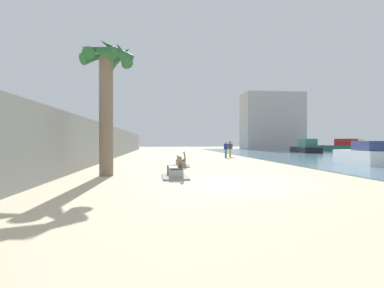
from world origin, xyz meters
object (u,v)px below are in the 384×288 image
(boat_far_right, at_px, (306,148))
(bench_far, at_px, (181,163))
(bench_near, at_px, (175,172))
(boat_distant, at_px, (365,155))
(person_standing, at_px, (226,148))
(boat_mid_bay, at_px, (355,146))
(boat_outer, at_px, (341,147))
(palm_tree, at_px, (107,80))
(person_walking, at_px, (230,148))

(boat_far_right, bearing_deg, bench_far, -133.33)
(bench_near, distance_m, boat_distant, 15.16)
(person_standing, bearing_deg, boat_mid_bay, 39.05)
(boat_mid_bay, height_order, boat_far_right, boat_mid_bay)
(boat_outer, bearing_deg, palm_tree, -136.52)
(boat_mid_bay, bearing_deg, bench_near, -132.86)
(person_standing, relative_size, boat_mid_bay, 0.33)
(bench_far, distance_m, boat_mid_bay, 52.47)
(person_walking, xyz_separation_m, boat_distant, (7.35, -9.91, -0.31))
(palm_tree, xyz_separation_m, boat_distant, (16.92, 5.25, -3.78))
(bench_far, xyz_separation_m, person_walking, (5.76, 10.43, 0.72))
(palm_tree, relative_size, person_standing, 3.78)
(boat_outer, bearing_deg, boat_far_right, -150.03)
(person_standing, relative_size, boat_outer, 0.22)
(bench_near, distance_m, person_walking, 17.43)
(bench_near, relative_size, boat_outer, 0.28)
(palm_tree, height_order, bench_far, palm_tree)
(boat_distant, xyz_separation_m, boat_far_right, (6.18, 19.92, 0.09))
(person_walking, bearing_deg, bench_far, -118.89)
(person_walking, distance_m, boat_distant, 12.34)
(bench_near, bearing_deg, bench_far, 83.09)
(person_standing, distance_m, boat_outer, 28.18)
(boat_distant, distance_m, boat_outer, 29.12)
(person_standing, distance_m, boat_far_right, 18.11)
(boat_distant, bearing_deg, boat_far_right, 72.76)
(boat_outer, xyz_separation_m, boat_far_right, (-8.78, -5.06, -0.04))
(boat_mid_bay, bearing_deg, boat_distant, -125.12)
(palm_tree, xyz_separation_m, boat_far_right, (23.10, 25.17, -3.69))
(bench_far, height_order, boat_mid_bay, boat_mid_bay)
(boat_outer, relative_size, boat_far_right, 1.16)
(boat_far_right, bearing_deg, person_walking, -143.50)
(bench_far, bearing_deg, palm_tree, -128.91)
(palm_tree, distance_m, bench_far, 7.38)
(bench_far, xyz_separation_m, person_standing, (5.05, 9.25, 0.72))
(bench_far, relative_size, boat_distant, 0.36)
(palm_tree, bearing_deg, boat_far_right, 47.46)
(bench_far, relative_size, boat_mid_bay, 0.45)
(person_walking, bearing_deg, boat_distant, -53.44)
(person_walking, bearing_deg, palm_tree, -122.27)
(bench_near, bearing_deg, boat_mid_bay, 47.14)
(person_standing, bearing_deg, boat_distant, -47.28)
(bench_near, bearing_deg, person_standing, 69.04)
(boat_mid_bay, bearing_deg, bench_far, -136.57)
(boat_distant, relative_size, boat_far_right, 0.93)
(boat_far_right, bearing_deg, boat_distant, -107.24)
(bench_far, xyz_separation_m, boat_distant, (13.10, 0.53, 0.41))
(palm_tree, distance_m, boat_outer, 44.08)
(boat_mid_bay, height_order, boat_outer, boat_mid_bay)
(person_walking, relative_size, boat_far_right, 0.25)
(palm_tree, bearing_deg, boat_outer, 43.48)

